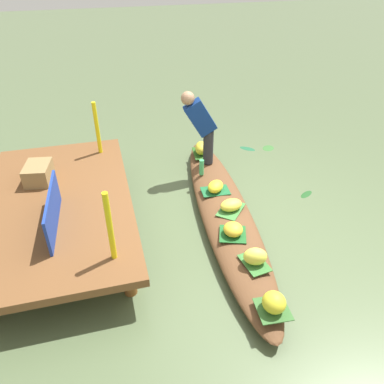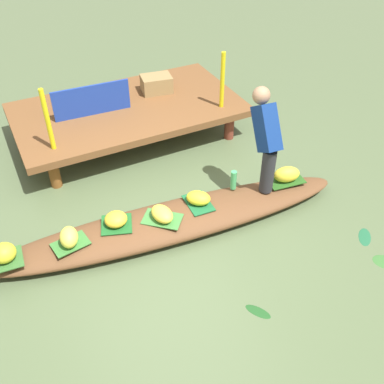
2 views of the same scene
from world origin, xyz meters
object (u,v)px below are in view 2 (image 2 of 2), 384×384
object	(u,v)px
banana_bunch_1	(287,174)
vendor_boat	(172,222)
banana_bunch_2	(162,214)
water_bottle	(234,180)
banana_bunch_0	(198,198)
banana_bunch_5	(69,237)
produce_crate	(157,84)
banana_bunch_4	(116,219)
market_banner	(92,100)
banana_bunch_3	(4,253)
vendor_person	(266,136)

from	to	relation	value
banana_bunch_1	vendor_boat	bearing A→B (deg)	176.85
banana_bunch_2	water_bottle	world-z (taller)	water_bottle
vendor_boat	banana_bunch_1	world-z (taller)	banana_bunch_1
banana_bunch_0	banana_bunch_5	xyz separation A→B (m)	(-1.48, 0.02, 0.02)
banana_bunch_2	produce_crate	bearing A→B (deg)	67.74
banana_bunch_1	banana_bunch_5	xyz separation A→B (m)	(-2.63, 0.13, -0.00)
vendor_boat	banana_bunch_0	bearing A→B (deg)	9.68
vendor_boat	banana_bunch_4	world-z (taller)	banana_bunch_4
banana_bunch_2	banana_bunch_0	bearing A→B (deg)	7.43
banana_bunch_2	market_banner	xyz separation A→B (m)	(-0.07, 2.17, 0.38)
banana_bunch_4	market_banner	distance (m)	2.10
banana_bunch_3	market_banner	bearing A→B (deg)	52.25
banana_bunch_5	water_bottle	world-z (taller)	water_bottle
banana_bunch_0	vendor_person	bearing A→B (deg)	-0.79
banana_bunch_0	banana_bunch_4	distance (m)	0.96
banana_bunch_0	water_bottle	bearing A→B (deg)	7.18
banana_bunch_0	market_banner	size ratio (longest dim) A/B	0.26
banana_bunch_0	vendor_person	world-z (taller)	vendor_person
banana_bunch_1	banana_bunch_5	size ratio (longest dim) A/B	1.22
banana_bunch_3	banana_bunch_5	bearing A→B (deg)	-6.40
vendor_boat	water_bottle	distance (m)	0.89
banana_bunch_0	banana_bunch_1	world-z (taller)	banana_bunch_1
banana_bunch_0	banana_bunch_3	size ratio (longest dim) A/B	1.17
banana_bunch_4	produce_crate	world-z (taller)	produce_crate
banana_bunch_2	vendor_boat	bearing A→B (deg)	15.59
banana_bunch_1	banana_bunch_3	size ratio (longest dim) A/B	1.33
banana_bunch_4	banana_bunch_5	size ratio (longest dim) A/B	0.94
banana_bunch_3	banana_bunch_4	bearing A→B (deg)	-0.23
produce_crate	banana_bunch_1	bearing A→B (deg)	-75.51
banana_bunch_3	banana_bunch_4	distance (m)	1.16
banana_bunch_0	banana_bunch_5	size ratio (longest dim) A/B	1.07
vendor_person	market_banner	distance (m)	2.54
banana_bunch_0	water_bottle	world-z (taller)	water_bottle
banana_bunch_1	banana_bunch_5	bearing A→B (deg)	177.26
vendor_boat	banana_bunch_5	distance (m)	1.15
banana_bunch_0	banana_bunch_4	xyz separation A→B (m)	(-0.96, 0.08, 0.00)
banana_bunch_3	banana_bunch_1	bearing A→B (deg)	-3.45
banana_bunch_0	vendor_boat	bearing A→B (deg)	-175.65
banana_bunch_0	banana_bunch_5	bearing A→B (deg)	179.35
banana_bunch_1	banana_bunch_2	distance (m)	1.62
banana_bunch_2	banana_bunch_3	distance (m)	1.64
vendor_boat	market_banner	world-z (taller)	market_banner
water_bottle	banana_bunch_4	bearing A→B (deg)	179.21
market_banner	vendor_boat	bearing A→B (deg)	-81.55
vendor_person	vendor_boat	bearing A→B (deg)	-179.28
water_bottle	produce_crate	distance (m)	2.30
banana_bunch_0	water_bottle	xyz separation A→B (m)	(0.50, 0.06, 0.04)
banana_bunch_3	banana_bunch_2	bearing A→B (deg)	-5.24
banana_bunch_4	market_banner	xyz separation A→B (m)	(0.40, 2.02, 0.38)
banana_bunch_2	banana_bunch_5	distance (m)	1.01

